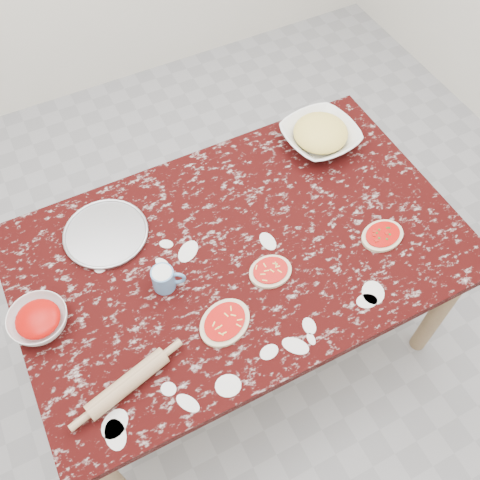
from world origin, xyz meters
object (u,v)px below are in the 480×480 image
Objects in this scene: worktable at (240,260)px; rolling_pin at (128,383)px; sauce_bowl at (39,321)px; flour_mug at (164,279)px; pizza_tray at (106,234)px; cheese_bowl at (320,137)px.

rolling_pin is at bearing -150.74° from worktable.
sauce_bowl is (-0.72, 0.03, 0.11)m from worktable.
flour_mug is 0.36m from rolling_pin.
pizza_tray is at bearing 38.65° from sauce_bowl.
pizza_tray is 1.09× the size of rolling_pin.
flour_mug is at bearing -68.95° from pizza_tray.
rolling_pin is (0.18, -0.33, -0.00)m from sauce_bowl.
cheese_bowl is at bearing 2.58° from pizza_tray.
flour_mug is at bearing -6.68° from sauce_bowl.
pizza_tray is (-0.41, 0.27, 0.09)m from worktable.
worktable is 0.62m from rolling_pin.
rolling_pin is (-1.06, -0.61, -0.01)m from cheese_bowl.
pizza_tray is 0.58m from rolling_pin.
sauce_bowl is at bearing 119.43° from rolling_pin.
sauce_bowl reaches higher than worktable.
pizza_tray is at bearing 77.83° from rolling_pin.
worktable is 8.26× the size of sauce_bowl.
rolling_pin is (-0.24, -0.28, -0.02)m from flour_mug.
rolling_pin is at bearing -149.96° from cheese_bowl.
worktable is 0.73m from sauce_bowl.
flour_mug is (0.42, -0.05, 0.02)m from sauce_bowl.
cheese_bowl is 2.65× the size of flour_mug.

